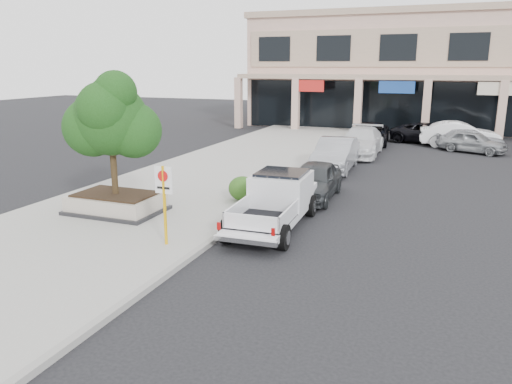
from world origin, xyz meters
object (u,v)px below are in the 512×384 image
Objects in this scene: curb_car_a at (314,180)px; lot_car_b at (460,134)px; no_parking_sign at (164,194)px; planter at (116,203)px; lot_car_d at (428,133)px; curb_car_d at (370,133)px; planter_tree at (116,119)px; pickup_truck at (273,203)px; curb_car_c at (361,142)px; curb_car_b at (336,155)px; lot_car_a at (473,142)px; lot_car_e at (470,139)px.

lot_car_b is (5.45, 16.04, 0.08)m from curb_car_a.
no_parking_sign is at bearing 155.69° from lot_car_b.
lot_car_d is (9.33, 21.84, 0.21)m from planter.
no_parking_sign is (3.36, -2.21, 1.16)m from planter.
planter is 20.81m from curb_car_d.
lot_car_b reaches higher than lot_car_d.
planter_tree is at bearing -110.66° from curb_car_d.
pickup_truck is at bearing 158.85° from lot_car_b.
pickup_truck is 14.78m from curb_car_c.
lot_car_a is (6.63, 8.24, -0.15)m from curb_car_b.
curb_car_a is 0.83× the size of curb_car_d.
planter is 23.26m from lot_car_e.
no_parking_sign is 22.37m from curb_car_d.
curb_car_b is at bearing 170.53° from lot_car_d.
curb_car_b is at bearing 88.51° from pickup_truck.
no_parking_sign is at bearing 143.95° from lot_car_e.
planter_tree is at bearing 146.38° from lot_car_b.
planter is 2.95m from planter_tree.
lot_car_a is (8.73, 21.04, -0.97)m from no_parking_sign.
planter_tree reaches higher than curb_car_c.
lot_car_d is (-2.76, 3.01, 0.02)m from lot_car_a.
planter is 0.65× the size of lot_car_d.
lot_car_b is (-0.78, 2.11, 0.15)m from lot_car_a.
planter_tree is at bearing -142.23° from curb_car_a.
curb_car_d is at bearing 88.80° from curb_car_a.
curb_car_c is 7.22m from lot_car_d.
planter is 4.18m from no_parking_sign.
pickup_truck is 9.87m from curb_car_b.
pickup_truck is 19.24m from lot_car_a.
curb_car_d is at bearing 74.14° from planter.
planter_tree is 0.81× the size of lot_car_d.
curb_car_a is at bearing 39.61° from planter_tree.
curb_car_c is at bearing 111.37° from lot_car_e.
lot_car_e is at bearing -152.27° from lot_car_b.
lot_car_b is 2.18m from lot_car_d.
curb_car_c is (0.42, 4.91, -0.01)m from curb_car_b.
planter is at bearing 146.27° from lot_car_b.
curb_car_d reaches higher than lot_car_e.
pickup_truck is (5.46, 0.56, -2.56)m from planter_tree.
pickup_truck is (5.59, 0.72, 0.38)m from planter.
no_parking_sign reaches higher than lot_car_b.
curb_car_a is 0.87× the size of curb_car_b.
curb_car_b is at bearing 63.01° from planter_tree.
pickup_truck reaches higher than curb_car_c.
planter_tree is at bearing 166.58° from lot_car_d.
curb_car_b is at bearing 145.12° from lot_car_b.
lot_car_a is (11.95, 18.67, -2.75)m from planter_tree.
curb_car_b is 1.26× the size of lot_car_a.
no_parking_sign is 7.58m from curb_car_a.
pickup_truck reaches higher than planter.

